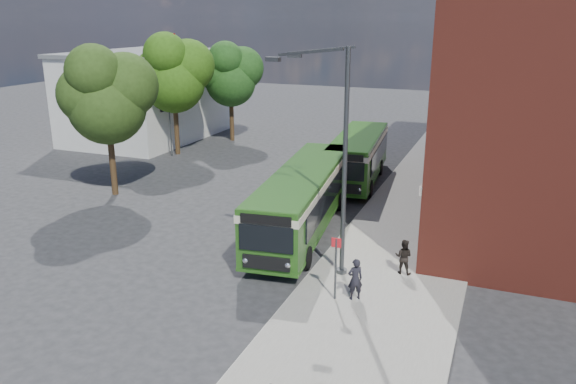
% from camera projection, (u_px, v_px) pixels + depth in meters
% --- Properties ---
extents(ground, '(120.00, 120.00, 0.00)m').
position_uv_depth(ground, '(247.00, 240.00, 26.26)').
color(ground, '#28282B').
rests_on(ground, ground).
extents(pavement, '(6.00, 48.00, 0.15)m').
position_uv_depth(pavement, '(425.00, 206.00, 30.86)').
color(pavement, gray).
rests_on(pavement, ground).
extents(kerb_line, '(0.12, 48.00, 0.01)m').
position_uv_depth(kerb_line, '(370.00, 200.00, 31.96)').
color(kerb_line, beige).
rests_on(kerb_line, ground).
extents(white_building, '(9.40, 13.40, 7.30)m').
position_uv_depth(white_building, '(146.00, 95.00, 47.48)').
color(white_building, silver).
rests_on(white_building, ground).
extents(flagpole, '(0.95, 0.10, 9.00)m').
position_uv_depth(flagpole, '(168.00, 90.00, 40.71)').
color(flagpole, '#393C3E').
rests_on(flagpole, ground).
extents(street_lamp, '(2.96, 2.38, 9.00)m').
position_uv_depth(street_lamp, '(336.00, 160.00, 21.35)').
color(street_lamp, '#393C3E').
rests_on(street_lamp, ground).
extents(bus_stop_sign, '(0.35, 0.08, 2.52)m').
position_uv_depth(bus_stop_sign, '(336.00, 265.00, 20.11)').
color(bus_stop_sign, '#393C3E').
rests_on(bus_stop_sign, ground).
extents(bus_front, '(4.01, 12.62, 3.02)m').
position_uv_depth(bus_front, '(303.00, 194.00, 26.99)').
color(bus_front, '#255317').
rests_on(bus_front, ground).
extents(bus_rear, '(3.54, 9.93, 3.02)m').
position_uv_depth(bus_rear, '(358.00, 153.00, 35.10)').
color(bus_rear, '#245C15').
rests_on(bus_rear, ground).
extents(pedestrian_a, '(0.69, 0.65, 1.58)m').
position_uv_depth(pedestrian_a, '(355.00, 279.00, 20.26)').
color(pedestrian_a, black).
rests_on(pedestrian_a, pavement).
extents(pedestrian_b, '(0.72, 0.57, 1.44)m').
position_uv_depth(pedestrian_b, '(404.00, 257.00, 22.34)').
color(pedestrian_b, black).
rests_on(pedestrian_b, pavement).
extents(tree_left, '(5.14, 4.89, 8.68)m').
position_uv_depth(tree_left, '(106.00, 94.00, 31.28)').
color(tree_left, '#372514').
rests_on(tree_left, ground).
extents(tree_mid, '(5.35, 5.09, 9.04)m').
position_uv_depth(tree_mid, '(174.00, 72.00, 40.91)').
color(tree_mid, '#372514').
rests_on(tree_mid, ground).
extents(tree_right, '(4.87, 4.63, 8.22)m').
position_uv_depth(tree_right, '(231.00, 74.00, 45.82)').
color(tree_right, '#372514').
rests_on(tree_right, ground).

